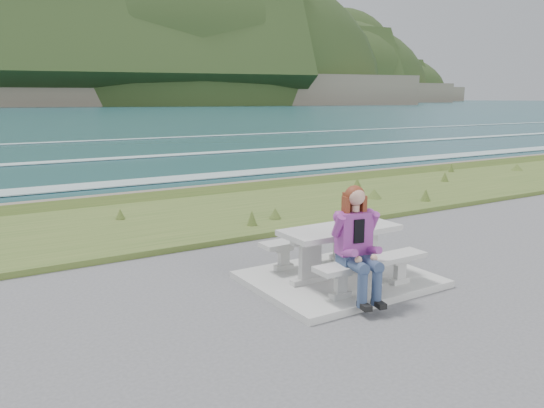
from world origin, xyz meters
name	(u,v)px	position (x,y,z in m)	size (l,w,h in m)	color
concrete_slab	(339,279)	(0.00, 0.00, 0.05)	(2.60, 2.10, 0.10)	#ABABA6
picnic_table	(340,238)	(0.00, 0.00, 0.68)	(1.80, 0.75, 0.75)	#ABABA6
bench_landward	(372,266)	(0.00, -0.70, 0.45)	(1.80, 0.35, 0.45)	#ABABA6
bench_seaward	(312,243)	(0.00, 0.70, 0.45)	(1.80, 0.35, 0.45)	#ABABA6
grass_verge	(202,219)	(0.00, 5.00, 0.00)	(160.00, 4.50, 0.22)	#37541F
shore_drop	(158,199)	(0.00, 7.90, 0.00)	(160.00, 0.80, 2.20)	brown
ocean	(53,180)	(0.00, 25.09, -1.74)	(1600.00, 1600.00, 0.09)	#1C474F
headland_range	(218,89)	(190.46, 398.46, 9.90)	(729.83, 363.95, 178.29)	brown
seated_woman	(359,259)	(-0.35, -0.84, 0.65)	(0.56, 0.82, 1.50)	navy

